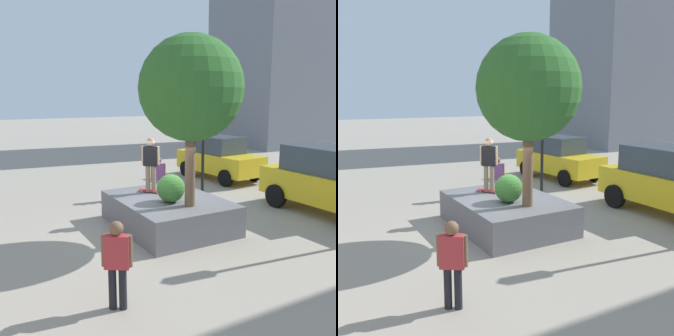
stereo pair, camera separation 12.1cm
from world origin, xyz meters
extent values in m
plane|color=#9E9384|center=(0.00, 0.00, 0.00)|extent=(120.00, 120.00, 0.00)
cube|color=slate|center=(-0.18, 0.13, 0.44)|extent=(3.74, 2.78, 0.87)
cylinder|color=brown|center=(0.83, 0.24, 2.07)|extent=(0.28, 0.28, 2.39)
sphere|color=#2D6628|center=(0.83, 0.24, 4.03)|extent=(2.76, 2.76, 2.76)
sphere|color=#3D7A33|center=(0.23, -0.01, 1.27)|extent=(0.80, 0.80, 0.80)
cube|color=#A51E1E|center=(-1.03, 0.00, 0.94)|extent=(0.75, 0.67, 0.02)
sphere|color=beige|center=(-1.17, -0.23, 0.90)|extent=(0.06, 0.06, 0.06)
sphere|color=beige|center=(-1.28, -0.10, 0.90)|extent=(0.06, 0.06, 0.06)
sphere|color=beige|center=(-0.78, 0.09, 0.90)|extent=(0.06, 0.06, 0.06)
sphere|color=beige|center=(-0.88, 0.22, 0.90)|extent=(0.06, 0.06, 0.06)
cylinder|color=#847056|center=(-0.97, 0.07, 1.33)|extent=(0.14, 0.14, 0.77)
cylinder|color=#847056|center=(-1.09, -0.07, 1.33)|extent=(0.14, 0.14, 0.77)
cube|color=black|center=(-1.03, 0.00, 2.02)|extent=(0.42, 0.45, 0.61)
cylinder|color=#D8AD8C|center=(-0.88, 0.17, 2.04)|extent=(0.09, 0.09, 0.57)
cylinder|color=#D8AD8C|center=(-1.18, -0.18, 2.04)|extent=(0.09, 0.09, 0.57)
sphere|color=#D8AD8C|center=(-1.03, 0.00, 2.45)|extent=(0.25, 0.25, 0.25)
cube|color=gold|center=(-5.00, 5.62, 0.79)|extent=(4.45, 2.22, 0.86)
cube|color=#38424C|center=(-5.22, 5.60, 1.61)|extent=(2.55, 1.82, 0.77)
cylinder|color=black|center=(-3.73, 6.66, 0.36)|extent=(0.75, 0.29, 0.73)
cylinder|color=black|center=(-3.55, 4.87, 0.36)|extent=(0.75, 0.29, 0.73)
cylinder|color=black|center=(-6.46, 6.38, 0.36)|extent=(0.75, 0.29, 0.73)
cylinder|color=black|center=(-6.28, 4.59, 0.36)|extent=(0.75, 0.29, 0.73)
cube|color=gold|center=(1.35, 5.47, 0.88)|extent=(4.78, 2.08, 0.95)
cube|color=#38424C|center=(1.12, 5.46, 1.78)|extent=(2.69, 1.80, 0.85)
cylinder|color=black|center=(-0.18, 6.43, 0.40)|extent=(0.81, 0.25, 0.81)
cylinder|color=black|center=(-0.14, 4.44, 0.40)|extent=(0.81, 0.25, 0.81)
cylinder|color=black|center=(-3.30, 3.50, 1.70)|extent=(0.12, 0.12, 3.39)
cube|color=black|center=(-3.30, 3.50, 3.82)|extent=(0.29, 0.32, 0.85)
sphere|color=red|center=(-3.16, 3.47, 4.06)|extent=(0.14, 0.14, 0.14)
sphere|color=gold|center=(-3.16, 3.47, 3.78)|extent=(0.14, 0.14, 0.14)
sphere|color=green|center=(-3.16, 3.47, 3.50)|extent=(0.14, 0.14, 0.14)
cylinder|color=black|center=(3.39, -2.82, 0.40)|extent=(0.14, 0.14, 0.79)
cylinder|color=black|center=(3.29, -2.98, 0.40)|extent=(0.14, 0.14, 0.79)
cube|color=#B23338|center=(3.34, -2.90, 1.10)|extent=(0.40, 0.48, 0.62)
cylinder|color=brown|center=(3.47, -2.71, 1.12)|extent=(0.10, 0.10, 0.58)
cylinder|color=brown|center=(3.21, -3.10, 1.12)|extent=(0.10, 0.10, 0.58)
sphere|color=brown|center=(3.34, -2.90, 1.54)|extent=(0.26, 0.26, 0.26)
cylinder|color=#8C9EB7|center=(-3.06, 1.23, 0.39)|extent=(0.14, 0.14, 0.78)
cylinder|color=#8C9EB7|center=(-2.97, 1.39, 0.39)|extent=(0.14, 0.14, 0.78)
cube|color=#8C4C99|center=(-3.01, 1.31, 1.08)|extent=(0.38, 0.47, 0.61)
cylinder|color=brown|center=(-3.12, 1.11, 1.10)|extent=(0.09, 0.09, 0.57)
cylinder|color=brown|center=(-2.90, 1.51, 1.10)|extent=(0.09, 0.09, 0.57)
sphere|color=brown|center=(-3.01, 1.31, 1.51)|extent=(0.25, 0.25, 0.25)
camera|label=1|loc=(9.47, -5.32, 3.82)|focal=41.61mm
camera|label=2|loc=(9.53, -5.21, 3.82)|focal=41.61mm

